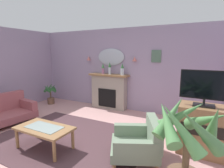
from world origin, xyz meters
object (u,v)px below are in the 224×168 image
(fireplace, at_px, (109,92))
(potted_plant_small_fern, at_px, (51,93))
(wall_sconce_right, at_px, (134,59))
(tv_cabinet, at_px, (201,129))
(tv_flatscreen, at_px, (205,87))
(potted_plant_corner_palm, at_px, (186,149))
(wall_sconce_left, at_px, (89,58))
(mantel_vase_left, at_px, (103,68))
(wall_mirror, at_px, (111,57))
(armchair_by_coffee_table, at_px, (139,141))
(framed_picture, at_px, (156,56))
(mantel_vase_centre, at_px, (122,69))
(mantel_vase_right, at_px, (110,68))
(coffee_table, at_px, (44,130))

(fireplace, xyz_separation_m, potted_plant_small_fern, (-2.13, -0.53, -0.17))
(wall_sconce_right, bearing_deg, tv_cabinet, -40.51)
(tv_flatscreen, distance_m, potted_plant_corner_palm, 1.46)
(tv_cabinet, bearing_deg, wall_sconce_left, 155.36)
(tv_cabinet, height_order, potted_plant_corner_palm, potted_plant_corner_palm)
(mantel_vase_left, height_order, tv_cabinet, mantel_vase_left)
(fireplace, xyz_separation_m, wall_mirror, (0.00, 0.14, 1.14))
(armchair_by_coffee_table, bearing_deg, fireplace, 129.04)
(wall_sconce_left, relative_size, wall_sconce_right, 1.00)
(wall_sconce_left, distance_m, tv_flatscreen, 4.07)
(mantel_vase_left, distance_m, framed_picture, 1.76)
(wall_sconce_left, xyz_separation_m, wall_sconce_right, (1.70, 0.00, 0.00))
(mantel_vase_centre, distance_m, wall_sconce_left, 1.39)
(mantel_vase_right, xyz_separation_m, potted_plant_corner_palm, (2.62, -2.94, -0.66))
(framed_picture, distance_m, potted_plant_small_fern, 3.93)
(potted_plant_small_fern, bearing_deg, tv_cabinet, -12.15)
(fireplace, relative_size, mantel_vase_left, 3.91)
(mantel_vase_right, distance_m, armchair_by_coffee_table, 3.10)
(fireplace, relative_size, coffee_table, 1.24)
(wall_mirror, xyz_separation_m, tv_cabinet, (2.82, -1.73, -1.26))
(mantel_vase_right, xyz_separation_m, coffee_table, (0.09, -2.83, -0.99))
(mantel_vase_centre, height_order, potted_plant_small_fern, mantel_vase_centre)
(potted_plant_corner_palm, bearing_deg, framed_picture, 110.50)
(mantel_vase_centre, xyz_separation_m, potted_plant_corner_palm, (2.17, -2.94, -0.61))
(framed_picture, distance_m, armchair_by_coffee_table, 2.87)
(wall_mirror, bearing_deg, mantel_vase_centre, -18.78)
(wall_sconce_left, relative_size, coffee_table, 0.13)
(coffee_table, distance_m, potted_plant_corner_palm, 2.55)
(mantel_vase_left, relative_size, armchair_by_coffee_table, 0.32)
(mantel_vase_right, bearing_deg, wall_sconce_left, 172.41)
(mantel_vase_left, xyz_separation_m, potted_plant_corner_palm, (2.87, -2.94, -0.63))
(fireplace, relative_size, potted_plant_corner_palm, 1.00)
(potted_plant_small_fern, bearing_deg, coffee_table, -45.78)
(mantel_vase_centre, distance_m, framed_picture, 1.10)
(wall_mirror, distance_m, armchair_by_coffee_table, 3.38)
(framed_picture, distance_m, coffee_table, 3.58)
(mantel_vase_left, relative_size, wall_mirror, 0.36)
(tv_flatscreen, bearing_deg, armchair_by_coffee_table, -144.36)
(wall_mirror, bearing_deg, wall_sconce_right, -3.37)
(wall_sconce_right, distance_m, framed_picture, 0.66)
(mantel_vase_left, bearing_deg, coffee_table, -83.11)
(tv_flatscreen, height_order, potted_plant_small_fern, tv_flatscreen)
(tv_cabinet, bearing_deg, wall_sconce_right, 139.49)
(tv_cabinet, bearing_deg, mantel_vase_centre, 146.03)
(wall_sconce_left, distance_m, potted_plant_corner_palm, 4.76)
(armchair_by_coffee_table, height_order, tv_cabinet, tv_cabinet)
(fireplace, relative_size, wall_mirror, 1.42)
(wall_mirror, height_order, wall_sconce_left, wall_mirror)
(fireplace, relative_size, framed_picture, 3.78)
(tv_flatscreen, relative_size, potted_plant_small_fern, 1.11)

